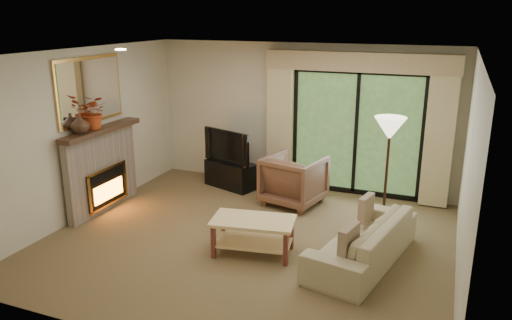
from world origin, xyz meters
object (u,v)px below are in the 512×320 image
at_px(media_console, 231,174).
at_px(coffee_table, 253,236).
at_px(sofa, 363,240).
at_px(armchair, 294,180).

height_order(media_console, coffee_table, coffee_table).
bearing_deg(sofa, media_console, -113.79).
distance_m(armchair, sofa, 2.16).
xyz_separation_m(armchair, sofa, (1.44, -1.61, -0.12)).
distance_m(armchair, coffee_table, 1.94).
height_order(media_console, sofa, sofa).
bearing_deg(sofa, armchair, -126.43).
relative_size(media_console, armchair, 1.05).
bearing_deg(coffee_table, armchair, 82.02).
xyz_separation_m(armchair, coffee_table, (0.05, -1.93, -0.17)).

